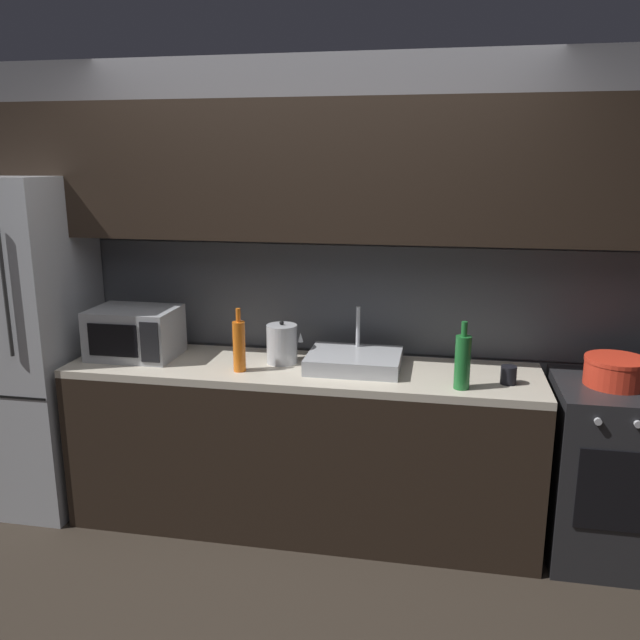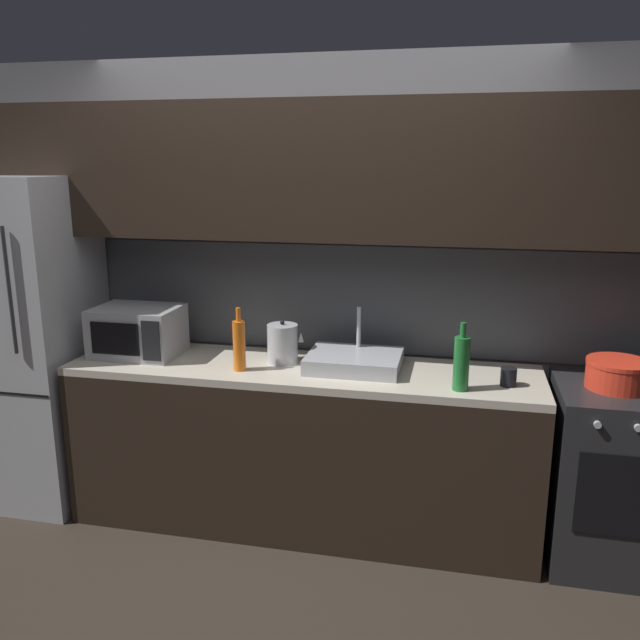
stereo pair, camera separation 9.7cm
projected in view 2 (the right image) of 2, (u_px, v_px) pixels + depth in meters
The scene contains 12 objects.
ground_plane at pixel (252, 631), 2.78m from camera, with size 10.00×10.00×0.00m, color #2D261E.
back_wall at pixel (314, 237), 3.54m from camera, with size 4.22×0.44×2.50m.
counter_run at pixel (302, 446), 3.52m from camera, with size 2.48×0.60×0.90m.
refrigerator at pixel (29, 342), 3.74m from camera, with size 0.68×0.69×1.87m.
oven_range at pixel (613, 475), 3.19m from camera, with size 0.60×0.62×0.90m.
microwave at pixel (138, 331), 3.60m from camera, with size 0.46×0.35×0.27m.
sink_basin at pixel (354, 361), 3.38m from camera, with size 0.48×0.38×0.30m.
kettle at pixel (283, 343), 3.47m from camera, with size 0.20×0.16×0.23m.
wine_bottle_green at pixel (461, 363), 3.04m from camera, with size 0.08×0.08×0.33m.
wine_bottle_orange at pixel (239, 345), 3.33m from camera, with size 0.06×0.06×0.33m.
mug_dark at pixel (508, 377), 3.12m from camera, with size 0.08×0.08×0.09m, color black.
cooking_pot at pixel (618, 374), 3.08m from camera, with size 0.29×0.29×0.14m.
Camera 2 is at (0.80, -2.26, 1.95)m, focal length 36.51 mm.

